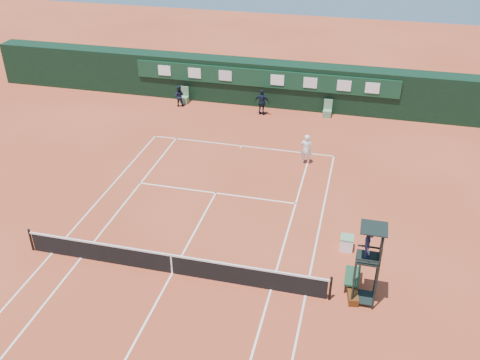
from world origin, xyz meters
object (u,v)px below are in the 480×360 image
tennis_net (172,263)px  player_bench (355,274)px  cooler (347,243)px  player (306,149)px  umpire_chair (369,249)px

tennis_net → player_bench: bearing=8.1°
cooler → player: bearing=110.8°
umpire_chair → player: 11.15m
player_bench → umpire_chair: bearing=-66.1°
tennis_net → cooler: (6.79, 3.34, -0.18)m
tennis_net → player_bench: (7.26, 1.04, 0.09)m
player_bench → cooler: bearing=101.6°
cooler → tennis_net: bearing=-153.8°
player → cooler: bearing=113.2°
umpire_chair → player_bench: umpire_chair is taller
tennis_net → cooler: bearing=26.2°
tennis_net → player_bench: same height
tennis_net → umpire_chair: size_ratio=3.77×
umpire_chair → player: bearing=109.1°
tennis_net → player: (4.00, 10.69, 0.37)m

